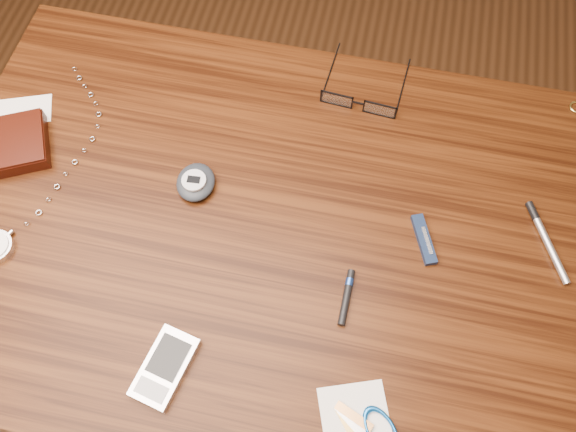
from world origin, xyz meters
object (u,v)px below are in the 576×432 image
(wallet_and_card, at_px, (7,145))
(eyeglasses, at_px, (359,101))
(pedometer, at_px, (196,182))
(pocket_watch, at_px, (1,239))
(desk, at_px, (262,250))
(silver_pen, at_px, (544,236))
(pda_phone, at_px, (165,367))
(pocket_knife, at_px, (424,239))
(notepad_keys, at_px, (369,427))

(wallet_and_card, bearing_deg, eyeglasses, 20.78)
(pedometer, bearing_deg, wallet_and_card, 179.73)
(pocket_watch, bearing_deg, wallet_and_card, 110.58)
(pedometer, bearing_deg, desk, -21.03)
(pocket_watch, height_order, silver_pen, pocket_watch)
(wallet_and_card, xyz_separation_m, pedometer, (0.31, -0.00, -0.00))
(eyeglasses, bearing_deg, pda_phone, -110.96)
(desk, height_order, wallet_and_card, wallet_and_card)
(silver_pen, bearing_deg, pocket_watch, -167.41)
(eyeglasses, relative_size, silver_pen, 1.14)
(pedometer, xyz_separation_m, pocket_knife, (0.35, -0.02, -0.01))
(pedometer, bearing_deg, notepad_keys, -43.06)
(notepad_keys, bearing_deg, silver_pen, 56.06)
(pedometer, xyz_separation_m, notepad_keys, (0.31, -0.29, -0.01))
(pda_phone, xyz_separation_m, pedometer, (-0.04, 0.28, 0.00))
(notepad_keys, bearing_deg, desk, 129.04)
(wallet_and_card, height_order, eyeglasses, eyeglasses)
(desk, distance_m, pda_phone, 0.27)
(notepad_keys, relative_size, pocket_knife, 1.59)
(desk, relative_size, silver_pen, 8.04)
(pocket_knife, distance_m, silver_pen, 0.18)
(eyeglasses, height_order, pocket_watch, eyeglasses)
(wallet_and_card, distance_m, pedometer, 0.31)
(desk, relative_size, pda_phone, 9.07)
(pocket_watch, height_order, pocket_knife, pocket_watch)
(eyeglasses, xyz_separation_m, notepad_keys, (0.09, -0.49, -0.01))
(wallet_and_card, xyz_separation_m, eyeglasses, (0.53, 0.20, -0.00))
(pda_phone, bearing_deg, eyeglasses, 69.04)
(desk, height_order, pocket_knife, pocket_knife)
(desk, relative_size, wallet_and_card, 5.21)
(pedometer, distance_m, pocket_knife, 0.35)
(notepad_keys, bearing_deg, pedometer, 136.94)
(silver_pen, bearing_deg, eyeglasses, 149.66)
(wallet_and_card, bearing_deg, pocket_watch, -69.42)
(desk, bearing_deg, silver_pen, 9.14)
(eyeglasses, xyz_separation_m, pedometer, (-0.22, -0.20, -0.00))
(pedometer, relative_size, pocket_knife, 0.91)
(eyeglasses, relative_size, pda_phone, 1.29)
(wallet_and_card, distance_m, silver_pen, 0.84)
(pda_phone, distance_m, pocket_knife, 0.41)
(desk, height_order, silver_pen, silver_pen)
(pocket_watch, xyz_separation_m, pocket_knife, (0.61, 0.13, -0.00))
(pda_phone, xyz_separation_m, silver_pen, (0.49, 0.30, -0.00))
(pda_phone, distance_m, pedometer, 0.28)
(eyeglasses, distance_m, notepad_keys, 0.50)
(pocket_knife, relative_size, silver_pen, 0.64)
(eyeglasses, bearing_deg, pocket_knife, -59.22)
(pedometer, bearing_deg, pocket_watch, -149.48)
(pocket_watch, xyz_separation_m, pedometer, (0.25, 0.15, 0.01))
(wallet_and_card, xyz_separation_m, notepad_keys, (0.62, -0.29, -0.01))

